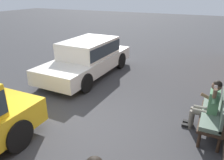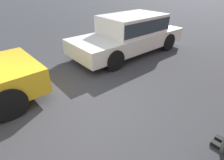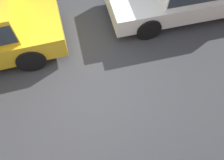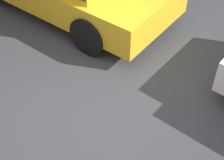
# 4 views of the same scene
# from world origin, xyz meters

# --- Properties ---
(ground_plane) EXTENTS (60.00, 60.00, 0.00)m
(ground_plane) POSITION_xyz_m (0.00, 0.00, 0.00)
(ground_plane) COLOR #38383A
(parked_car_near) EXTENTS (4.55, 1.91, 1.40)m
(parked_car_near) POSITION_xyz_m (-3.46, -1.90, 0.77)
(parked_car_near) COLOR white
(parked_car_near) RESTS_ON ground_plane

